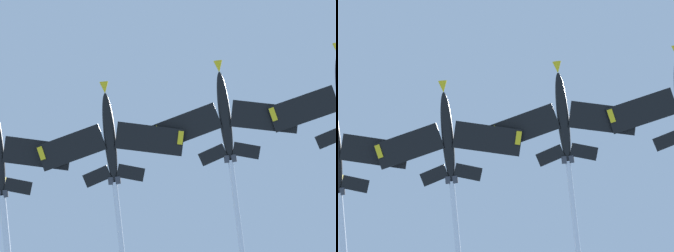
{
  "view_description": "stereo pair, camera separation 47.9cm",
  "coord_description": "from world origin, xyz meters",
  "views": [
    {
      "loc": [
        8.35,
        36.88,
        1.82
      ],
      "look_at": [
        -16.56,
        18.68,
        101.95
      ],
      "focal_mm": 83.51,
      "sensor_mm": 36.0,
      "label": 1
    },
    {
      "loc": [
        8.63,
        36.49,
        1.82
      ],
      "look_at": [
        -16.56,
        18.68,
        101.95
      ],
      "focal_mm": 83.51,
      "sensor_mm": 36.0,
      "label": 2
    }
  ],
  "objects": [
    {
      "name": "jet_inner_right",
      "position": [
        -12.34,
        -5.89,
        99.72
      ],
      "size": [
        37.6,
        26.81,
        15.52
      ],
      "color": "black"
    },
    {
      "name": "jet_centre",
      "position": [
        -17.84,
        8.9,
        99.14
      ],
      "size": [
        38.17,
        26.75,
        15.91
      ],
      "color": "black"
    },
    {
      "name": "jet_inner_left",
      "position": [
        -24.7,
        23.07,
        100.66
      ],
      "size": [
        37.95,
        26.07,
        15.56
      ],
      "color": "black"
    }
  ]
}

